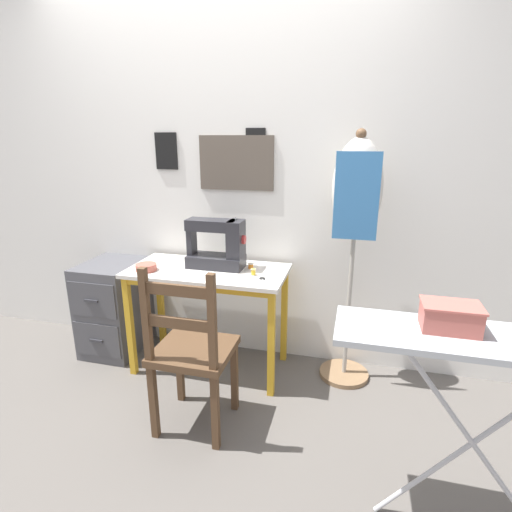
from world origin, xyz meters
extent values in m
plane|color=#5B5651|center=(0.00, 0.00, 0.00)|extent=(14.00, 14.00, 0.00)
cube|color=silver|center=(0.00, 0.57, 1.27)|extent=(10.00, 0.05, 2.55)
cube|color=brown|center=(0.12, 0.53, 1.36)|extent=(0.50, 0.02, 0.35)
cube|color=black|center=(-0.38, 0.54, 1.44)|extent=(0.16, 0.01, 0.24)
cube|color=black|center=(0.25, 0.54, 1.47)|extent=(0.13, 0.01, 0.22)
cube|color=silver|center=(0.00, 0.25, 0.70)|extent=(1.02, 0.50, 0.02)
cube|color=gold|center=(0.00, 0.04, 0.67)|extent=(0.94, 0.03, 0.04)
cube|color=gold|center=(-0.47, 0.04, 0.34)|extent=(0.04, 0.04, 0.69)
cube|color=gold|center=(0.47, 0.04, 0.34)|extent=(0.04, 0.04, 0.69)
cube|color=gold|center=(-0.47, 0.46, 0.34)|extent=(0.04, 0.04, 0.69)
cube|color=gold|center=(0.47, 0.46, 0.34)|extent=(0.04, 0.04, 0.69)
cube|color=#28282D|center=(0.04, 0.30, 0.75)|extent=(0.37, 0.17, 0.08)
cube|color=#28282D|center=(0.18, 0.30, 0.91)|extent=(0.09, 0.15, 0.24)
cube|color=#28282D|center=(0.02, 0.30, 0.99)|extent=(0.32, 0.13, 0.07)
cube|color=#28282D|center=(-0.12, 0.30, 0.87)|extent=(0.04, 0.09, 0.17)
cylinder|color=#B22D2D|center=(0.23, 0.30, 0.91)|extent=(0.02, 0.06, 0.06)
cylinder|color=#99999E|center=(0.18, 0.30, 1.04)|extent=(0.01, 0.01, 0.02)
cylinder|color=#B25647|center=(-0.37, 0.13, 0.73)|extent=(0.13, 0.13, 0.04)
cylinder|color=brown|center=(-0.37, 0.13, 0.75)|extent=(0.11, 0.11, 0.01)
cube|color=silver|center=(0.43, 0.11, 0.71)|extent=(0.08, 0.08, 0.00)
cube|color=silver|center=(0.42, 0.10, 0.71)|extent=(0.06, 0.10, 0.00)
torus|color=black|center=(0.38, 0.16, 0.71)|extent=(0.03, 0.03, 0.01)
torus|color=black|center=(0.39, 0.16, 0.71)|extent=(0.03, 0.03, 0.01)
cylinder|color=orange|center=(0.27, 0.32, 0.73)|extent=(0.03, 0.03, 0.04)
cylinder|color=beige|center=(0.27, 0.32, 0.75)|extent=(0.04, 0.04, 0.00)
cylinder|color=beige|center=(0.27, 0.32, 0.71)|extent=(0.04, 0.04, 0.00)
cylinder|color=yellow|center=(0.32, 0.21, 0.73)|extent=(0.03, 0.03, 0.04)
cylinder|color=beige|center=(0.32, 0.21, 0.75)|extent=(0.03, 0.03, 0.00)
cylinder|color=beige|center=(0.32, 0.21, 0.71)|extent=(0.03, 0.03, 0.00)
cube|color=#513823|center=(0.13, -0.30, 0.45)|extent=(0.40, 0.38, 0.04)
cube|color=#513823|center=(-0.04, -0.14, 0.21)|extent=(0.04, 0.04, 0.43)
cube|color=#513823|center=(0.30, -0.14, 0.21)|extent=(0.04, 0.04, 0.43)
cube|color=#513823|center=(-0.04, -0.46, 0.21)|extent=(0.04, 0.04, 0.43)
cube|color=#513823|center=(0.30, -0.46, 0.21)|extent=(0.04, 0.04, 0.43)
cube|color=#513823|center=(-0.04, -0.46, 0.71)|extent=(0.04, 0.04, 0.48)
cube|color=#513823|center=(0.30, -0.46, 0.71)|extent=(0.04, 0.04, 0.48)
cube|color=#513823|center=(0.13, -0.46, 0.85)|extent=(0.34, 0.02, 0.06)
cube|color=#513823|center=(0.13, -0.46, 0.68)|extent=(0.34, 0.02, 0.06)
cube|color=#4C4C51|center=(-0.76, 0.31, 0.34)|extent=(0.38, 0.47, 0.67)
cube|color=#46464B|center=(-0.76, 0.07, 0.48)|extent=(0.35, 0.01, 0.24)
cube|color=#333338|center=(-0.76, 0.06, 0.48)|extent=(0.10, 0.01, 0.02)
cube|color=#46464B|center=(-0.76, 0.07, 0.19)|extent=(0.35, 0.01, 0.24)
cube|color=#333338|center=(-0.76, 0.06, 0.19)|extent=(0.10, 0.01, 0.02)
cylinder|color=#846647|center=(0.90, 0.36, 0.01)|extent=(0.32, 0.32, 0.03)
cylinder|color=#ADA89E|center=(0.90, 0.36, 0.53)|extent=(0.03, 0.03, 1.01)
ellipsoid|color=beige|center=(0.90, 0.36, 1.24)|extent=(0.29, 0.21, 0.58)
sphere|color=brown|center=(0.90, 0.36, 1.55)|extent=(0.06, 0.06, 0.06)
cube|color=teal|center=(0.90, 0.25, 1.21)|extent=(0.25, 0.01, 0.49)
cube|color=#ADB2B7|center=(1.40, -0.63, 0.85)|extent=(1.07, 0.30, 0.02)
cylinder|color=#B7B7BC|center=(1.40, -0.63, 0.42)|extent=(0.66, 0.02, 0.85)
cylinder|color=#B7B7BC|center=(1.40, -0.63, 0.42)|extent=(0.66, 0.02, 0.85)
cube|color=#AD564C|center=(1.26, -0.60, 0.91)|extent=(0.19, 0.13, 0.09)
cube|color=#BE5F54|center=(1.26, -0.60, 0.96)|extent=(0.20, 0.14, 0.01)
camera|label=1|loc=(0.91, -2.03, 1.53)|focal=28.00mm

